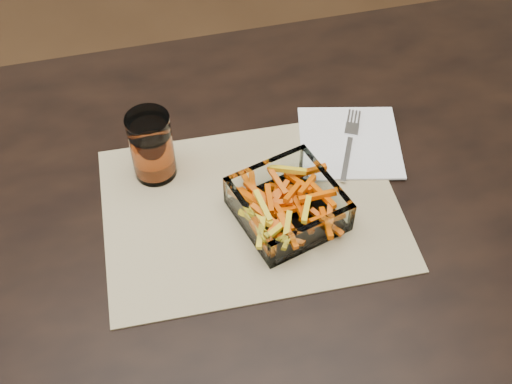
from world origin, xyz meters
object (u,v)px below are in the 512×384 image
tumbler (152,148)px  fork (350,142)px  dining_table (271,242)px  glass_bowl (288,206)px

tumbler → fork: tumbler is taller
dining_table → fork: (0.16, 0.10, 0.10)m
tumbler → fork: size_ratio=0.76×
dining_table → glass_bowl: glass_bowl is taller
dining_table → tumbler: tumbler is taller
glass_bowl → dining_table: bearing=133.8°
dining_table → tumbler: (-0.16, 0.12, 0.15)m
glass_bowl → fork: bearing=40.2°
glass_bowl → fork: glass_bowl is taller
dining_table → tumbler: size_ratio=13.54×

